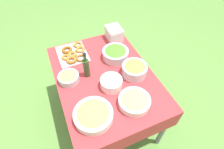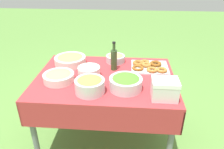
# 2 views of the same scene
# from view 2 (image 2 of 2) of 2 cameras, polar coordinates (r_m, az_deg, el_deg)

# --- Properties ---
(ground_plane) EXTENTS (14.00, 14.00, 0.00)m
(ground_plane) POSITION_cam_2_polar(r_m,az_deg,el_deg) (2.52, -1.51, -16.17)
(ground_plane) COLOR #609342
(picnic_table) EXTENTS (1.30, 0.94, 0.77)m
(picnic_table) POSITION_cam_2_polar(r_m,az_deg,el_deg) (2.11, -1.73, -2.93)
(picnic_table) COLOR #B73338
(picnic_table) RESTS_ON ground_plane
(salad_bowl) EXTENTS (0.28, 0.28, 0.12)m
(salad_bowl) POSITION_cam_2_polar(r_m,az_deg,el_deg) (1.84, 3.60, -2.02)
(salad_bowl) COLOR silver
(salad_bowl) RESTS_ON picnic_table
(pasta_bowl) EXTENTS (0.28, 0.28, 0.09)m
(pasta_bowl) POSITION_cam_2_polar(r_m,az_deg,el_deg) (2.02, -13.75, -0.49)
(pasta_bowl) COLOR silver
(pasta_bowl) RESTS_ON picnic_table
(donut_platter) EXTENTS (0.38, 0.33, 0.05)m
(donut_platter) POSITION_cam_2_polar(r_m,az_deg,el_deg) (2.24, 9.56, 2.12)
(donut_platter) COLOR silver
(donut_platter) RESTS_ON picnic_table
(plate_stack) EXTENTS (0.21, 0.21, 0.10)m
(plate_stack) POSITION_cam_2_polar(r_m,az_deg,el_deg) (2.05, -6.01, 0.71)
(plate_stack) COLOR white
(plate_stack) RESTS_ON picnic_table
(olive_oil_bottle) EXTENTS (0.06, 0.06, 0.29)m
(olive_oil_bottle) POSITION_cam_2_polar(r_m,az_deg,el_deg) (2.14, 0.50, 4.07)
(olive_oil_bottle) COLOR #2D4723
(olive_oil_bottle) RESTS_ON picnic_table
(bread_bowl) EXTENTS (0.20, 0.20, 0.09)m
(bread_bowl) POSITION_cam_2_polar(r_m,az_deg,el_deg) (2.34, 0.91, 4.35)
(bread_bowl) COLOR #B2B7BC
(bread_bowl) RESTS_ON picnic_table
(fruit_bowl) EXTENTS (0.32, 0.32, 0.10)m
(fruit_bowl) POSITION_cam_2_polar(r_m,az_deg,el_deg) (2.33, -10.87, 3.86)
(fruit_bowl) COLOR silver
(fruit_bowl) RESTS_ON picnic_table
(olive_bowl) EXTENTS (0.25, 0.25, 0.13)m
(olive_bowl) POSITION_cam_2_polar(r_m,az_deg,el_deg) (1.80, -5.83, -2.63)
(olive_bowl) COLOR silver
(olive_bowl) RESTS_ON picnic_table
(cooler_box) EXTENTS (0.20, 0.16, 0.16)m
(cooler_box) POSITION_cam_2_polar(r_m,az_deg,el_deg) (1.75, 13.60, -3.73)
(cooler_box) COLOR silver
(cooler_box) RESTS_ON picnic_table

